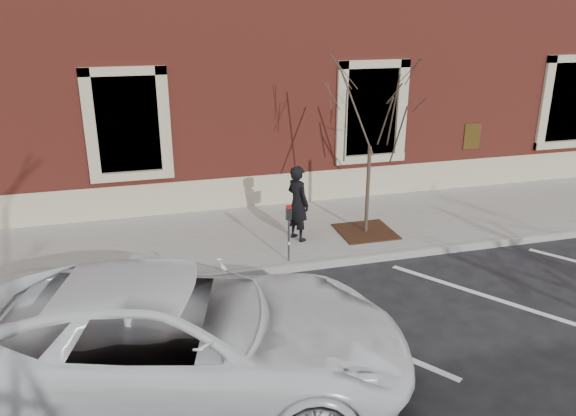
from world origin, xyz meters
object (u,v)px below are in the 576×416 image
object	(u,v)px
parking_meter	(289,223)
white_truck	(176,337)
man	(298,203)
sapling	(371,122)

from	to	relation	value
parking_meter	white_truck	distance (m)	4.11
parking_meter	white_truck	bearing A→B (deg)	-126.34
parking_meter	white_truck	xyz separation A→B (m)	(-2.44, -3.31, -0.11)
man	white_truck	distance (m)	5.24
sapling	white_truck	size ratio (longest dim) A/B	0.58
man	parking_meter	world-z (taller)	man
man	white_truck	xyz separation A→B (m)	(-2.93, -4.35, -0.12)
parking_meter	sapling	distance (m)	2.86
man	white_truck	size ratio (longest dim) A/B	0.27
man	sapling	bearing A→B (deg)	-116.14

